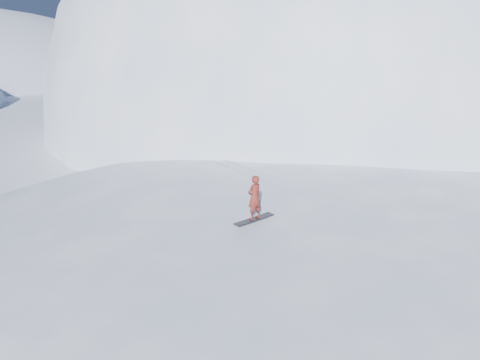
# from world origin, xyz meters

# --- Properties ---
(ground) EXTENTS (400.00, 400.00, 0.00)m
(ground) POSITION_xyz_m (0.00, 0.00, 0.00)
(ground) COLOR white
(ground) RESTS_ON ground
(near_ridge) EXTENTS (36.00, 28.00, 4.80)m
(near_ridge) POSITION_xyz_m (1.00, 3.00, 0.00)
(near_ridge) COLOR white
(near_ridge) RESTS_ON ground
(summit_peak) EXTENTS (60.00, 56.00, 56.00)m
(summit_peak) POSITION_xyz_m (22.00, 26.00, 0.00)
(summit_peak) COLOR white
(summit_peak) RESTS_ON ground
(peak_shoulder) EXTENTS (28.00, 24.00, 18.00)m
(peak_shoulder) POSITION_xyz_m (10.00, 20.00, 0.00)
(peak_shoulder) COLOR white
(peak_shoulder) RESTS_ON ground
(wind_bumps) EXTENTS (16.00, 14.40, 1.00)m
(wind_bumps) POSITION_xyz_m (-0.56, 2.12, 0.00)
(wind_bumps) COLOR white
(wind_bumps) RESTS_ON ground
(snowboard) EXTENTS (1.61, 0.62, 0.03)m
(snowboard) POSITION_xyz_m (-3.33, 0.24, 2.41)
(snowboard) COLOR black
(snowboard) RESTS_ON near_ridge
(snowboarder) EXTENTS (0.61, 0.46, 1.50)m
(snowboarder) POSITION_xyz_m (-3.33, 0.24, 3.18)
(snowboarder) COLOR maroon
(snowboarder) RESTS_ON snowboard
(board_tracks) EXTENTS (1.49, 5.95, 0.04)m
(board_tracks) POSITION_xyz_m (-0.56, 4.67, 2.42)
(board_tracks) COLOR silver
(board_tracks) RESTS_ON ground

